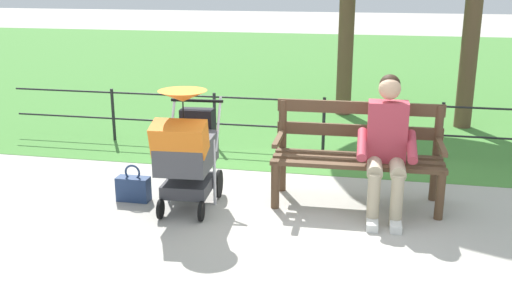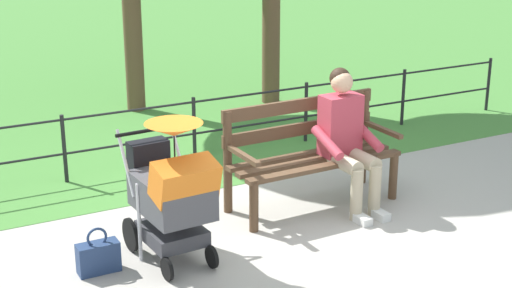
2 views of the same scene
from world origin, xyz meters
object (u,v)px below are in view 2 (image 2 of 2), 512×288
person_on_bench (347,136)px  handbag (98,257)px  park_bench (309,149)px  stroller (172,190)px

person_on_bench → handbag: (2.40, 0.21, -0.55)m
park_bench → handbag: (2.13, 0.43, -0.40)m
park_bench → handbag: park_bench is taller
park_bench → person_on_bench: 0.38m
park_bench → person_on_bench: bearing=139.7°
person_on_bench → handbag: 2.47m
handbag → stroller: bearing=172.3°
park_bench → stroller: bearing=18.2°
stroller → park_bench: bearing=-161.8°
park_bench → stroller: 1.63m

